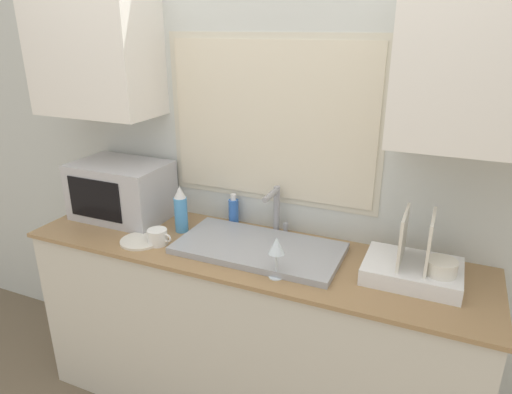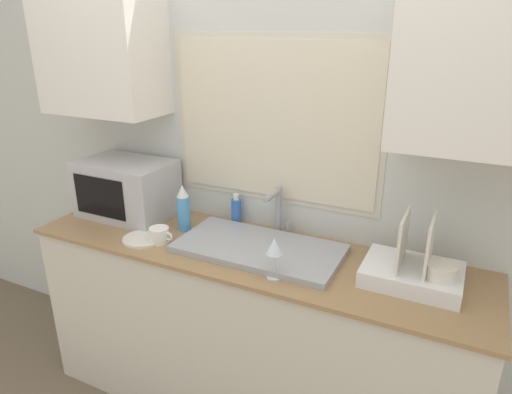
{
  "view_description": "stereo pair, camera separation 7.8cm",
  "coord_description": "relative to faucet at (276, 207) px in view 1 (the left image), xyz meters",
  "views": [
    {
      "loc": [
        0.81,
        -1.46,
        1.92
      ],
      "look_at": [
        0.06,
        0.25,
        1.22
      ],
      "focal_mm": 32.0,
      "sensor_mm": 36.0,
      "label": 1
    },
    {
      "loc": [
        0.88,
        -1.42,
        1.92
      ],
      "look_at": [
        0.06,
        0.25,
        1.22
      ],
      "focal_mm": 32.0,
      "sensor_mm": 36.0,
      "label": 2
    }
  ],
  "objects": [
    {
      "name": "spray_bottle",
      "position": [
        -0.45,
        -0.15,
        -0.03
      ],
      "size": [
        0.07,
        0.07,
        0.24
      ],
      "color": "#4C99D8",
      "rests_on": "countertop"
    },
    {
      "name": "countertop",
      "position": [
        -0.06,
        -0.21,
        -0.61
      ],
      "size": [
        2.18,
        0.59,
        0.94
      ],
      "color": "beige",
      "rests_on": "ground_plane"
    },
    {
      "name": "mug_near_sink",
      "position": [
        -0.47,
        -0.33,
        -0.11
      ],
      "size": [
        0.12,
        0.09,
        0.08
      ],
      "color": "white",
      "rests_on": "countertop"
    },
    {
      "name": "small_plate",
      "position": [
        -0.57,
        -0.34,
        -0.14
      ],
      "size": [
        0.2,
        0.2,
        0.01
      ],
      "color": "silver",
      "rests_on": "countertop"
    },
    {
      "name": "microwave",
      "position": [
        -0.84,
        -0.12,
        0.01
      ],
      "size": [
        0.5,
        0.34,
        0.3
      ],
      "color": "#B2B2B7",
      "rests_on": "countertop"
    },
    {
      "name": "wall_back",
      "position": [
        -0.06,
        0.06,
        0.32
      ],
      "size": [
        6.0,
        0.38,
        2.6
      ],
      "color": "silver",
      "rests_on": "ground_plane"
    },
    {
      "name": "soap_bottle",
      "position": [
        -0.25,
        0.03,
        -0.07
      ],
      "size": [
        0.05,
        0.05,
        0.17
      ],
      "color": "blue",
      "rests_on": "countertop"
    },
    {
      "name": "faucet",
      "position": [
        0.0,
        0.0,
        0.0
      ],
      "size": [
        0.08,
        0.17,
        0.25
      ],
      "color": "#99999E",
      "rests_on": "countertop"
    },
    {
      "name": "dish_rack",
      "position": [
        0.68,
        -0.18,
        -0.09
      ],
      "size": [
        0.39,
        0.29,
        0.29
      ],
      "color": "white",
      "rests_on": "countertop"
    },
    {
      "name": "wine_glass",
      "position": [
        0.15,
        -0.39,
        -0.01
      ],
      "size": [
        0.07,
        0.07,
        0.18
      ],
      "color": "silver",
      "rests_on": "countertop"
    },
    {
      "name": "sink_basin",
      "position": [
        -0.0,
        -0.2,
        -0.13
      ],
      "size": [
        0.76,
        0.39,
        0.03
      ],
      "color": "#9EA0A5",
      "rests_on": "countertop"
    }
  ]
}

